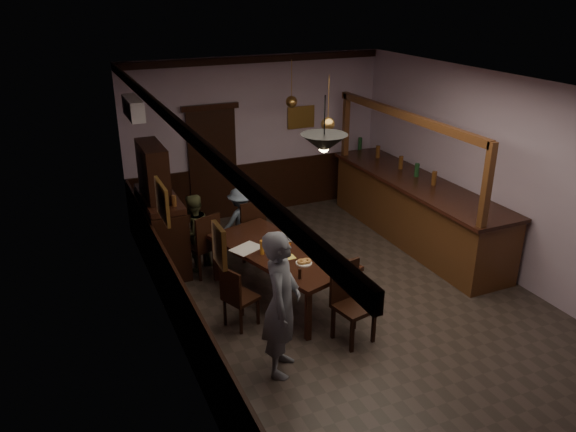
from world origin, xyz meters
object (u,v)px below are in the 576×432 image
pendant_brass_mid (328,124)px  pendant_brass_far (292,102)px  coffee_cup (324,252)px  soda_can (288,247)px  chair_far_right (250,227)px  chair_side (237,295)px  person_standing (281,304)px  bar_counter (415,209)px  dining_table (281,254)px  chair_far_left (204,242)px  person_seated_left (194,233)px  chair_near (350,298)px  person_seated_right (241,221)px  pendant_iron (324,143)px  sideboard (160,218)px

pendant_brass_mid → pendant_brass_far: 1.74m
coffee_cup → soda_can: size_ratio=0.67×
chair_far_right → soda_can: bearing=84.8°
chair_side → soda_can: 1.03m
person_standing → bar_counter: size_ratio=0.43×
dining_table → chair_far_right: size_ratio=2.34×
chair_far_left → person_standing: size_ratio=0.58×
chair_far_left → coffee_cup: (1.27, -1.47, 0.24)m
person_seated_left → coffee_cup: 2.22m
dining_table → pendant_brass_mid: pendant_brass_mid is taller
chair_near → chair_side: size_ratio=1.17×
person_standing → coffee_cup: 1.56m
dining_table → person_seated_right: size_ratio=2.11×
coffee_cup → pendant_iron: pendant_iron is taller
chair_far_right → pendant_brass_far: (1.16, 0.97, 1.74)m
sideboard → pendant_iron: bearing=-58.1°
person_standing → coffee_cup: bearing=-12.4°
person_seated_right → dining_table: bearing=77.3°
chair_far_right → person_standing: 2.94m
chair_far_left → chair_near: 2.62m
bar_counter → pendant_iron: pendant_iron is taller
chair_side → pendant_iron: size_ratio=1.29×
pendant_iron → person_standing: bearing=-139.6°
sideboard → pendant_iron: 3.36m
chair_far_right → chair_side: chair_far_right is taller
dining_table → chair_far_left: size_ratio=2.36×
person_seated_right → pendant_brass_mid: (1.03, -1.03, 1.73)m
chair_far_right → person_standing: size_ratio=0.58×
coffee_cup → chair_far_left: bearing=113.4°
chair_far_left → coffee_cup: size_ratio=12.67×
chair_far_right → sideboard: size_ratio=0.52×
chair_near → bar_counter: (2.49, 2.12, 0.02)m
chair_near → person_standing: size_ratio=0.58×
chair_far_right → pendant_brass_mid: size_ratio=1.26×
person_seated_left → pendant_iron: (1.13, -2.11, 1.82)m
chair_far_left → soda_can: bearing=106.1°
soda_can → coffee_cup: bearing=-39.0°
dining_table → pendant_iron: size_ratio=3.55×
coffee_cup → person_seated_left: bearing=110.6°
chair_far_right → pendant_brass_far: bearing=-146.9°
chair_far_right → pendant_brass_mid: (0.96, -0.75, 1.74)m
person_seated_left → chair_far_right: bearing=152.1°
chair_near → soda_can: size_ratio=8.52×
chair_far_right → sideboard: bearing=-22.6°
chair_far_left → person_standing: 2.61m
person_standing → sideboard: (-0.68, 3.23, -0.09)m
person_seated_right → pendant_brass_mid: pendant_brass_mid is taller
pendant_iron → dining_table: bearing=107.2°
soda_can → pendant_iron: size_ratio=0.18×
chair_near → coffee_cup: chair_near is taller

